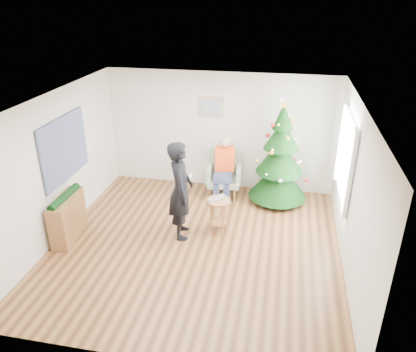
% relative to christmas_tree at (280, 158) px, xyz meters
% --- Properties ---
extents(floor, '(5.00, 5.00, 0.00)m').
position_rel_christmas_tree_xyz_m(floor, '(-1.34, -1.98, -0.99)').
color(floor, brown).
rests_on(floor, ground).
extents(ceiling, '(5.00, 5.00, 0.00)m').
position_rel_christmas_tree_xyz_m(ceiling, '(-1.34, -1.98, 1.61)').
color(ceiling, white).
rests_on(ceiling, wall_back).
extents(wall_back, '(5.00, 0.00, 5.00)m').
position_rel_christmas_tree_xyz_m(wall_back, '(-1.34, 0.52, 0.31)').
color(wall_back, silver).
rests_on(wall_back, floor).
extents(wall_front, '(5.00, 0.00, 5.00)m').
position_rel_christmas_tree_xyz_m(wall_front, '(-1.34, -4.48, 0.31)').
color(wall_front, silver).
rests_on(wall_front, floor).
extents(wall_left, '(0.00, 5.00, 5.00)m').
position_rel_christmas_tree_xyz_m(wall_left, '(-3.84, -1.98, 0.31)').
color(wall_left, silver).
rests_on(wall_left, floor).
extents(wall_right, '(0.00, 5.00, 5.00)m').
position_rel_christmas_tree_xyz_m(wall_right, '(1.16, -1.98, 0.31)').
color(wall_right, silver).
rests_on(wall_right, floor).
extents(window_panel, '(0.04, 1.30, 1.40)m').
position_rel_christmas_tree_xyz_m(window_panel, '(1.13, -0.98, 0.51)').
color(window_panel, white).
rests_on(window_panel, wall_right).
extents(curtains, '(0.05, 1.75, 1.50)m').
position_rel_christmas_tree_xyz_m(curtains, '(1.10, -0.98, 0.51)').
color(curtains, white).
rests_on(curtains, wall_right).
extents(christmas_tree, '(1.22, 1.22, 2.20)m').
position_rel_christmas_tree_xyz_m(christmas_tree, '(0.00, 0.00, 0.00)').
color(christmas_tree, '#3F2816').
rests_on(christmas_tree, floor).
extents(stool, '(0.44, 0.44, 0.67)m').
position_rel_christmas_tree_xyz_m(stool, '(-1.03, -1.45, -0.65)').
color(stool, brown).
rests_on(stool, floor).
extents(laptop, '(0.43, 0.42, 0.03)m').
position_rel_christmas_tree_xyz_m(laptop, '(-1.03, -1.45, -0.31)').
color(laptop, silver).
rests_on(laptop, stool).
extents(armchair, '(0.79, 0.73, 0.99)m').
position_rel_christmas_tree_xyz_m(armchair, '(-1.17, 0.08, -0.63)').
color(armchair, gray).
rests_on(armchair, floor).
extents(seated_person, '(0.43, 0.61, 1.29)m').
position_rel_christmas_tree_xyz_m(seated_person, '(-1.16, 0.03, -0.33)').
color(seated_person, navy).
rests_on(seated_person, armchair).
extents(standing_man, '(0.60, 0.76, 1.83)m').
position_rel_christmas_tree_xyz_m(standing_man, '(-1.67, -1.68, -0.08)').
color(standing_man, black).
rests_on(standing_man, floor).
extents(game_controller, '(0.07, 0.13, 0.04)m').
position_rel_christmas_tree_xyz_m(game_controller, '(-1.48, -1.71, 0.23)').
color(game_controller, white).
rests_on(game_controller, standing_man).
extents(console, '(0.41, 1.03, 0.80)m').
position_rel_christmas_tree_xyz_m(console, '(-3.67, -2.15, -0.59)').
color(console, brown).
rests_on(console, floor).
extents(garland, '(0.14, 0.90, 0.14)m').
position_rel_christmas_tree_xyz_m(garland, '(-3.67, -2.15, -0.17)').
color(garland, black).
rests_on(garland, console).
extents(tapestry, '(0.03, 1.50, 1.15)m').
position_rel_christmas_tree_xyz_m(tapestry, '(-3.80, -1.68, 0.56)').
color(tapestry, black).
rests_on(tapestry, wall_left).
extents(framed_picture, '(0.52, 0.05, 0.42)m').
position_rel_christmas_tree_xyz_m(framed_picture, '(-1.54, 0.48, 0.86)').
color(framed_picture, tan).
rests_on(framed_picture, wall_back).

